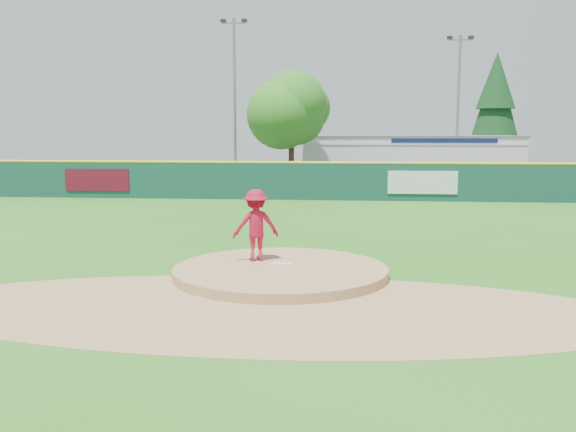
# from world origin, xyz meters

# --- Properties ---
(ground) EXTENTS (120.00, 120.00, 0.00)m
(ground) POSITION_xyz_m (0.00, 0.00, 0.00)
(ground) COLOR #286B19
(ground) RESTS_ON ground
(pitchers_mound) EXTENTS (5.50, 5.50, 0.50)m
(pitchers_mound) POSITION_xyz_m (0.00, 0.00, 0.00)
(pitchers_mound) COLOR #9E774C
(pitchers_mound) RESTS_ON ground
(pitching_rubber) EXTENTS (0.60, 0.15, 0.04)m
(pitching_rubber) POSITION_xyz_m (0.00, 0.30, 0.27)
(pitching_rubber) COLOR white
(pitching_rubber) RESTS_ON pitchers_mound
(infield_dirt_arc) EXTENTS (15.40, 15.40, 0.01)m
(infield_dirt_arc) POSITION_xyz_m (0.00, -3.00, 0.01)
(infield_dirt_arc) COLOR #9E774C
(infield_dirt_arc) RESTS_ON ground
(parking_lot) EXTENTS (44.00, 16.00, 0.02)m
(parking_lot) POSITION_xyz_m (0.00, 27.00, 0.01)
(parking_lot) COLOR #38383A
(parking_lot) RESTS_ON ground
(pitcher) EXTENTS (1.40, 1.06, 1.92)m
(pitcher) POSITION_xyz_m (-0.75, 0.78, 1.21)
(pitcher) COLOR #A50E2C
(pitcher) RESTS_ON pitchers_mound
(van) EXTENTS (5.23, 3.29, 1.35)m
(van) POSITION_xyz_m (-4.51, 22.88, 0.69)
(van) COLOR silver
(van) RESTS_ON parking_lot
(pool_building_grp) EXTENTS (15.20, 8.20, 3.31)m
(pool_building_grp) POSITION_xyz_m (6.00, 31.99, 1.66)
(pool_building_grp) COLOR silver
(pool_building_grp) RESTS_ON ground
(fence_banners) EXTENTS (21.21, 0.04, 1.20)m
(fence_banners) POSITION_xyz_m (-3.27, 17.92, 1.00)
(fence_banners) COLOR #5C0D1C
(fence_banners) RESTS_ON ground
(playground_slide) EXTENTS (0.92, 2.59, 1.43)m
(playground_slide) POSITION_xyz_m (-11.19, 23.00, 0.72)
(playground_slide) COLOR blue
(playground_slide) RESTS_ON ground
(outfield_fence) EXTENTS (40.00, 0.14, 2.07)m
(outfield_fence) POSITION_xyz_m (0.00, 18.00, 1.09)
(outfield_fence) COLOR #123C35
(outfield_fence) RESTS_ON ground
(deciduous_tree) EXTENTS (5.60, 5.60, 7.36)m
(deciduous_tree) POSITION_xyz_m (-2.00, 25.00, 4.55)
(deciduous_tree) COLOR #382314
(deciduous_tree) RESTS_ON ground
(conifer_tree) EXTENTS (4.40, 4.40, 9.50)m
(conifer_tree) POSITION_xyz_m (13.00, 36.00, 5.54)
(conifer_tree) COLOR #382314
(conifer_tree) RESTS_ON ground
(light_pole_left) EXTENTS (1.75, 0.25, 11.00)m
(light_pole_left) POSITION_xyz_m (-6.00, 27.00, 6.05)
(light_pole_left) COLOR gray
(light_pole_left) RESTS_ON ground
(light_pole_right) EXTENTS (1.75, 0.25, 10.00)m
(light_pole_right) POSITION_xyz_m (9.00, 29.00, 5.54)
(light_pole_right) COLOR gray
(light_pole_right) RESTS_ON ground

